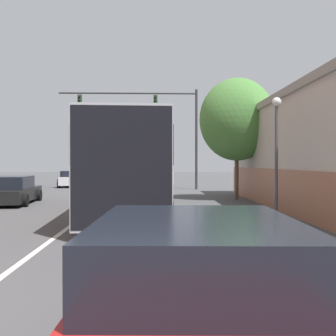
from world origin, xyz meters
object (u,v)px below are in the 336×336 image
parked_car_left_far (72,179)px  traffic_signal_gantry (156,116)px  street_tree_near (237,120)px  street_lamp (276,153)px  bus (128,163)px  hatchback_foreground (198,314)px  parked_car_left_near (11,191)px

parked_car_left_far → traffic_signal_gantry: 8.84m
traffic_signal_gantry → street_tree_near: size_ratio=1.58×
parked_car_left_far → street_lamp: bearing=-157.8°
bus → traffic_signal_gantry: bearing=-7.5°
bus → traffic_signal_gantry: traffic_signal_gantry is taller
hatchback_foreground → parked_car_left_far: 29.27m
parked_car_left_far → street_lamp: size_ratio=1.09×
hatchback_foreground → street_tree_near: bearing=-10.4°
parked_car_left_near → street_lamp: (10.60, -5.97, 1.62)m
parked_car_left_far → bus: bearing=-167.7°
bus → street_lamp: (4.95, -2.90, 0.34)m
traffic_signal_gantry → parked_car_left_far: bearing=152.9°
parked_car_left_near → parked_car_left_far: parked_car_left_near is taller
street_lamp → street_tree_near: (0.33, 7.72, 1.92)m
bus → street_lamp: bearing=-123.0°
hatchback_foreground → parked_car_left_far: bearing=16.3°
parked_car_left_near → parked_car_left_far: size_ratio=1.04×
parked_car_left_near → parked_car_left_far: (0.05, 13.18, 0.01)m
street_lamp → street_tree_near: 7.96m
hatchback_foreground → parked_car_left_near: 16.80m
traffic_signal_gantry → street_lamp: 16.46m
bus → hatchback_foreground: bus is taller
hatchback_foreground → street_tree_near: street_tree_near is taller
bus → traffic_signal_gantry: size_ratio=1.20×
parked_car_left_far → traffic_signal_gantry: traffic_signal_gantry is taller
bus → hatchback_foreground: size_ratio=2.76×
traffic_signal_gantry → street_lamp: (3.85, -15.72, -3.03)m
traffic_signal_gantry → street_lamp: size_ratio=2.47×
traffic_signal_gantry → street_lamp: traffic_signal_gantry is taller
hatchback_foreground → parked_car_left_far: size_ratio=0.99×
bus → street_tree_near: street_tree_near is taller
hatchback_foreground → street_lamp: size_ratio=1.08×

